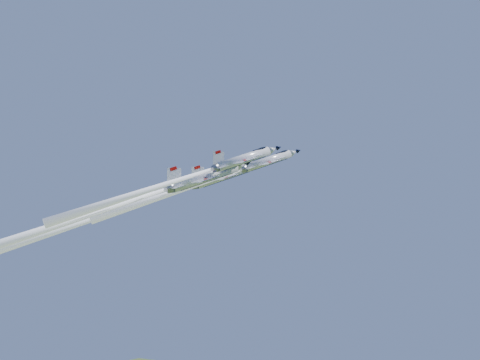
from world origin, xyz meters
The scene contains 4 objects.
jet_lead centered at (-4.07, -3.76, 94.95)m, with size 18.14×28.64×28.47m.
jet_left centered at (-19.73, -13.63, 88.80)m, with size 28.35×45.87×51.84m.
jet_right centered at (-2.72, -14.34, 93.39)m, with size 18.09×28.46×27.75m.
jet_slot centered at (-12.97, -22.87, 87.71)m, with size 25.07×40.12×42.93m.
Camera 1 is at (52.84, -83.60, 78.02)m, focal length 40.00 mm.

